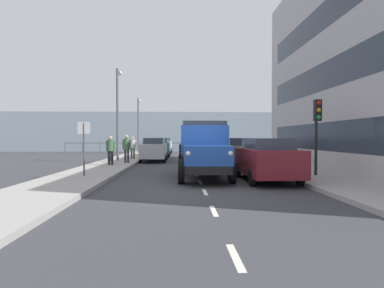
% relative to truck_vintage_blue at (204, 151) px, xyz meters
% --- Properties ---
extents(ground_plane, '(80.00, 80.00, 0.00)m').
position_rel_truck_vintage_blue_xyz_m(ground_plane, '(0.22, -6.90, -1.18)').
color(ground_plane, '#38383D').
extents(sidewalk_left, '(2.74, 35.40, 0.15)m').
position_rel_truck_vintage_blue_xyz_m(sidewalk_left, '(-4.77, -6.90, -1.10)').
color(sidewalk_left, '#9E9993').
rests_on(sidewalk_left, ground_plane).
extents(sidewalk_right, '(2.74, 35.40, 0.15)m').
position_rel_truck_vintage_blue_xyz_m(sidewalk_right, '(5.20, -6.90, -1.10)').
color(sidewalk_right, '#9E9993').
rests_on(sidewalk_right, ground_plane).
extents(road_centreline_markings, '(0.12, 31.68, 0.01)m').
position_rel_truck_vintage_blue_xyz_m(road_centreline_markings, '(0.22, -6.47, -1.17)').
color(road_centreline_markings, silver).
rests_on(road_centreline_markings, ground_plane).
extents(sea_horizon, '(80.00, 0.80, 5.00)m').
position_rel_truck_vintage_blue_xyz_m(sea_horizon, '(0.22, -27.60, 1.32)').
color(sea_horizon, '#8C9EAD').
rests_on(sea_horizon, ground_plane).
extents(seawall_railing, '(28.08, 0.08, 1.20)m').
position_rel_truck_vintage_blue_xyz_m(seawall_railing, '(0.22, -24.00, -0.26)').
color(seawall_railing, '#4C5156').
rests_on(seawall_railing, ground_plane).
extents(truck_vintage_blue, '(2.17, 5.64, 2.43)m').
position_rel_truck_vintage_blue_xyz_m(truck_vintage_blue, '(0.00, 0.00, 0.00)').
color(truck_vintage_blue, black).
rests_on(truck_vintage_blue, ground_plane).
extents(car_maroon_kerbside_near, '(1.93, 4.53, 1.72)m').
position_rel_truck_vintage_blue_xyz_m(car_maroon_kerbside_near, '(-2.45, 0.65, -0.28)').
color(car_maroon_kerbside_near, maroon).
rests_on(car_maroon_kerbside_near, ground_plane).
extents(car_grey_kerbside_1, '(1.79, 4.30, 1.72)m').
position_rel_truck_vintage_blue_xyz_m(car_grey_kerbside_1, '(-2.45, -5.58, -0.28)').
color(car_grey_kerbside_1, slate).
rests_on(car_grey_kerbside_1, ground_plane).
extents(car_black_kerbside_2, '(1.93, 4.60, 1.72)m').
position_rel_truck_vintage_blue_xyz_m(car_black_kerbside_2, '(-2.45, -11.72, -0.28)').
color(car_black_kerbside_2, black).
rests_on(car_black_kerbside_2, ground_plane).
extents(car_silver_oppositeside_0, '(1.81, 4.56, 1.72)m').
position_rel_truck_vintage_blue_xyz_m(car_silver_oppositeside_0, '(2.88, -10.25, -0.28)').
color(car_silver_oppositeside_0, '#B7BABF').
rests_on(car_silver_oppositeside_0, ground_plane).
extents(car_teal_oppositeside_1, '(1.97, 4.58, 1.72)m').
position_rel_truck_vintage_blue_xyz_m(car_teal_oppositeside_1, '(2.88, -16.21, -0.28)').
color(car_teal_oppositeside_1, '#1E6670').
rests_on(car_teal_oppositeside_1, ground_plane).
extents(car_white_oppositeside_2, '(1.96, 4.22, 1.72)m').
position_rel_truck_vintage_blue_xyz_m(car_white_oppositeside_2, '(2.88, -23.00, -0.28)').
color(car_white_oppositeside_2, white).
rests_on(car_white_oppositeside_2, ground_plane).
extents(pedestrian_strolling, '(0.53, 0.34, 1.68)m').
position_rel_truck_vintage_blue_xyz_m(pedestrian_strolling, '(5.07, -5.53, -0.04)').
color(pedestrian_strolling, black).
rests_on(pedestrian_strolling, sidewalk_right).
extents(pedestrian_couple_a, '(0.53, 0.34, 1.77)m').
position_rel_truck_vintage_blue_xyz_m(pedestrian_couple_a, '(4.39, -7.12, 0.02)').
color(pedestrian_couple_a, '#383342').
rests_on(pedestrian_couple_a, sidewalk_right).
extents(pedestrian_couple_b, '(0.53, 0.34, 1.66)m').
position_rel_truck_vintage_blue_xyz_m(pedestrian_couple_b, '(5.77, -8.61, -0.06)').
color(pedestrian_couple_b, '#4C473D').
rests_on(pedestrian_couple_b, sidewalk_right).
extents(pedestrian_with_bag, '(0.53, 0.34, 1.67)m').
position_rel_truck_vintage_blue_xyz_m(pedestrian_with_bag, '(4.56, -10.94, -0.05)').
color(pedestrian_with_bag, '#4C473D').
rests_on(pedestrian_with_bag, sidewalk_right).
extents(traffic_light_near, '(0.28, 0.41, 3.20)m').
position_rel_truck_vintage_blue_xyz_m(traffic_light_near, '(-4.81, 0.03, 1.29)').
color(traffic_light_near, black).
rests_on(traffic_light_near, sidewalk_left).
extents(lamp_post_promenade, '(0.32, 1.14, 6.46)m').
position_rel_truck_vintage_blue_xyz_m(lamp_post_promenade, '(5.38, -9.46, 2.82)').
color(lamp_post_promenade, '#59595B').
rests_on(lamp_post_promenade, sidewalk_right).
extents(lamp_post_far, '(0.32, 1.14, 5.71)m').
position_rel_truck_vintage_blue_xyz_m(lamp_post_far, '(5.32, -20.37, 2.42)').
color(lamp_post_far, '#59595B').
rests_on(lamp_post_far, sidewalk_right).
extents(street_sign, '(0.50, 0.07, 2.25)m').
position_rel_truck_vintage_blue_xyz_m(street_sign, '(5.01, -0.09, 0.50)').
color(street_sign, '#4C4C4C').
rests_on(street_sign, sidewalk_right).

